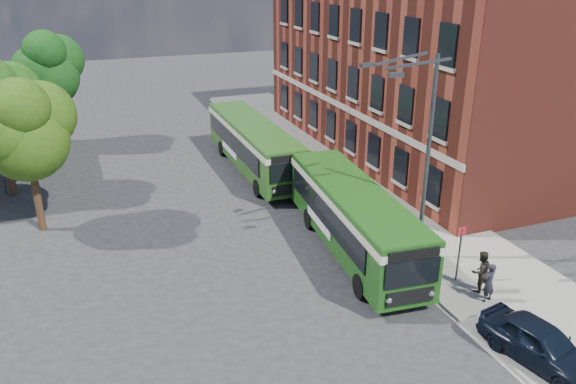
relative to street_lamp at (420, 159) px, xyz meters
name	(u,v)px	position (x,y,z in m)	size (l,w,h in m)	color
ground	(292,260)	(-4.84, 2.00, -4.79)	(120.00, 120.00, 0.00)	#272729
pavement	(352,178)	(2.16, 10.00, -4.72)	(6.00, 48.00, 0.15)	gray
kerb_line	(305,186)	(-0.89, 10.00, -4.79)	(0.12, 48.00, 0.01)	beige
brick_office	(423,48)	(9.16, 14.00, 2.18)	(12.10, 26.00, 14.20)	maroon
street_lamp	(420,159)	(0.00, 0.00, 0.00)	(2.96, 2.38, 9.00)	#3B3D40
bus_stop_sign	(460,250)	(0.76, -2.20, -3.28)	(0.35, 0.08, 2.52)	#3B3D40
bus_front	(354,214)	(-1.95, 1.86, -2.96)	(3.50, 11.42, 3.02)	#1D4F16
bus_rear	(253,142)	(-2.88, 13.81, -2.96)	(2.71, 12.57, 3.02)	#29591B
parked_car	(540,343)	(0.13, -7.38, -3.94)	(1.65, 4.09, 1.39)	black
pedestrian_a	(489,283)	(0.91, -3.91, -3.84)	(0.59, 0.39, 1.61)	black
pedestrian_b	(481,271)	(1.08, -3.21, -3.77)	(0.85, 0.66, 1.74)	black
tree_left	(26,128)	(-15.21, 9.19, 0.39)	(4.53, 4.30, 7.64)	#3A2415
tree_right	(48,68)	(-14.39, 23.72, 0.73)	(4.82, 4.58, 8.14)	#3A2415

